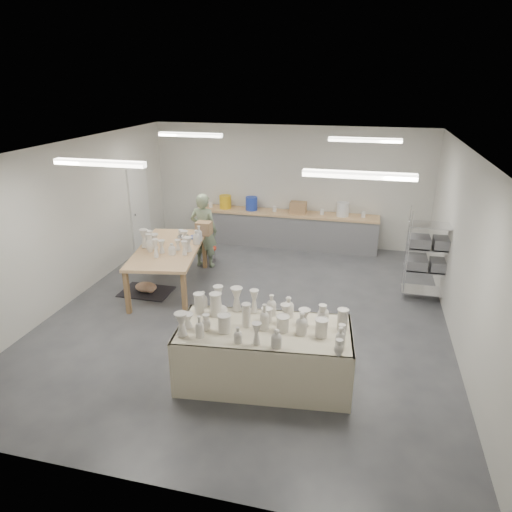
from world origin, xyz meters
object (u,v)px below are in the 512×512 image
(drying_table, at_px, (264,352))
(work_table, at_px, (172,246))
(potter, at_px, (204,230))
(red_stool, at_px, (209,249))

(drying_table, bearing_deg, work_table, 127.50)
(work_table, relative_size, potter, 1.50)
(work_table, relative_size, red_stool, 6.83)
(work_table, bearing_deg, drying_table, -56.76)
(drying_table, distance_m, red_stool, 4.71)
(drying_table, height_order, potter, potter)
(work_table, height_order, potter, potter)
(red_stool, bearing_deg, drying_table, -61.19)
(drying_table, bearing_deg, red_stool, 112.65)
(work_table, bearing_deg, potter, 69.15)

